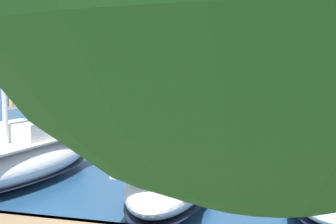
{
  "coord_description": "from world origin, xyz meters",
  "views": [
    {
      "loc": [
        -3.83,
        6.41,
        3.46
      ],
      "look_at": [
        -0.09,
        -6.2,
        2.2
      ],
      "focal_mm": 50.0,
      "sensor_mm": 36.0,
      "label": 1
    }
  ],
  "objects_px": {
    "sailboat_orange": "(176,165)",
    "channel_buoy": "(295,117)",
    "sailboat_tan": "(18,158)",
    "sailboat_grey": "(321,170)"
  },
  "relations": [
    {
      "from": "sailboat_orange",
      "to": "channel_buoy",
      "type": "relative_size",
      "value": 9.04
    },
    {
      "from": "sailboat_tan",
      "to": "channel_buoy",
      "type": "height_order",
      "value": "sailboat_tan"
    },
    {
      "from": "sailboat_grey",
      "to": "sailboat_tan",
      "type": "bearing_deg",
      "value": 10.15
    },
    {
      "from": "sailboat_grey",
      "to": "sailboat_orange",
      "type": "bearing_deg",
      "value": 15.91
    },
    {
      "from": "sailboat_grey",
      "to": "sailboat_orange",
      "type": "relative_size",
      "value": 0.72
    },
    {
      "from": "sailboat_orange",
      "to": "sailboat_tan",
      "type": "distance_m",
      "value": 4.84
    },
    {
      "from": "sailboat_orange",
      "to": "sailboat_tan",
      "type": "height_order",
      "value": "sailboat_orange"
    },
    {
      "from": "channel_buoy",
      "to": "sailboat_grey",
      "type": "bearing_deg",
      "value": 93.74
    },
    {
      "from": "sailboat_orange",
      "to": "sailboat_grey",
      "type": "bearing_deg",
      "value": -164.09
    },
    {
      "from": "sailboat_orange",
      "to": "channel_buoy",
      "type": "height_order",
      "value": "sailboat_orange"
    }
  ]
}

